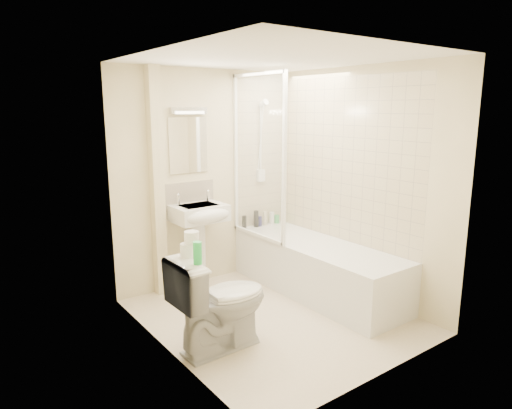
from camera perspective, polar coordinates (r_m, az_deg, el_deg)
floor at (r=4.55m, az=2.24°, el=-13.79°), size 2.50×2.50×0.00m
wall_back at (r=5.19m, az=-6.30°, el=3.29°), size 2.20×0.02×2.40m
wall_left at (r=3.60m, az=-11.41°, el=-0.75°), size 0.02×2.50×2.40m
wall_right at (r=4.93m, az=12.42°, el=2.61°), size 0.02×2.50×2.40m
ceiling at (r=4.12m, az=2.53°, el=17.84°), size 2.20×2.50×0.02m
tile_back at (r=5.56m, az=0.43°, el=6.28°), size 0.70×0.01×1.75m
tile_right at (r=5.02m, az=10.72°, el=5.45°), size 0.01×2.10×1.75m
pipe_boxing at (r=4.86m, az=-12.28°, el=2.49°), size 0.12×0.12×2.40m
splashback at (r=5.11m, az=-8.29°, el=1.16°), size 0.60×0.02×0.30m
mirror at (r=5.03m, az=-8.46°, el=7.32°), size 0.46×0.01×0.60m
strip_light at (r=5.00m, az=-8.47°, el=11.53°), size 0.42×0.07×0.07m
bathtub at (r=5.04m, az=7.57°, el=-7.71°), size 0.70×2.10×0.55m
shower_screen at (r=5.00m, az=0.24°, el=5.92°), size 0.04×0.92×1.80m
shower_fixture at (r=5.52m, az=0.70°, el=7.49°), size 0.10×0.16×0.99m
pedestal_sink at (r=4.97m, az=-6.95°, el=-2.27°), size 0.56×0.51×1.08m
bottle_black_a at (r=5.48m, az=-1.47°, el=-2.26°), size 0.05×0.05×0.16m
bottle_black_b at (r=5.57m, az=0.02°, el=-1.80°), size 0.06×0.06×0.20m
bottle_blue at (r=5.61m, az=0.49°, el=-2.11°), size 0.05×0.05×0.12m
bottle_cream at (r=5.66m, az=1.14°, el=-1.75°), size 0.05×0.05×0.17m
bottle_white_b at (r=5.72m, az=2.00°, el=-1.70°), size 0.06×0.06×0.15m
bottle_green at (r=5.78m, az=2.60°, el=-1.82°), size 0.07×0.07×0.10m
toilet at (r=3.86m, az=-4.46°, el=-11.95°), size 0.49×0.83×0.83m
toilet_roll_lower at (r=3.63m, az=-8.64°, el=-5.67°), size 0.10×0.10×0.11m
toilet_roll_upper at (r=3.61m, az=-8.06°, el=-4.09°), size 0.11×0.11×0.10m
green_bottle at (r=3.44m, az=-7.32°, el=-6.03°), size 0.07×0.07×0.17m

